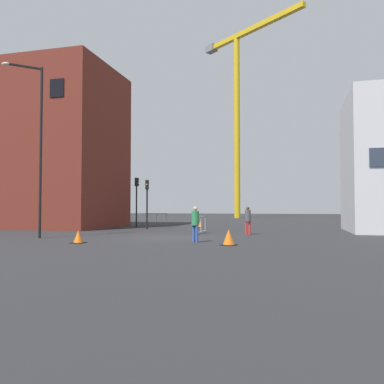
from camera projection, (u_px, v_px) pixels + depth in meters
ground at (165, 237)px, 21.54m from camera, size 160.00×160.00×0.00m
brick_building at (54, 149)px, 32.53m from camera, size 9.84×8.45×12.84m
construction_crane at (239, 96)px, 60.03m from camera, size 15.77×12.47×28.22m
streetlamp_tall at (37, 138)px, 21.12m from camera, size 1.58×1.42×9.14m
traffic_light_median at (137, 194)px, 32.84m from camera, size 0.38×0.36×4.06m
traffic_light_near at (147, 196)px, 29.55m from camera, size 0.30×0.39×3.65m
pedestrian_walking at (195, 221)px, 18.47m from camera, size 0.34×0.34×1.67m
pedestrian_waiting at (248, 218)px, 23.64m from camera, size 0.34×0.34×1.68m
safety_barrier_front at (156, 219)px, 35.85m from camera, size 2.23×0.36×1.08m
safety_barrier_rear at (201, 224)px, 24.64m from camera, size 0.07×2.58×1.08m
traffic_cone_on_verge at (78, 237)px, 18.05m from camera, size 0.58×0.58×0.58m
traffic_cone_orange at (200, 225)px, 32.16m from camera, size 0.49×0.49×0.50m
traffic_cone_by_barrier at (229, 238)px, 17.09m from camera, size 0.67×0.67×0.68m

